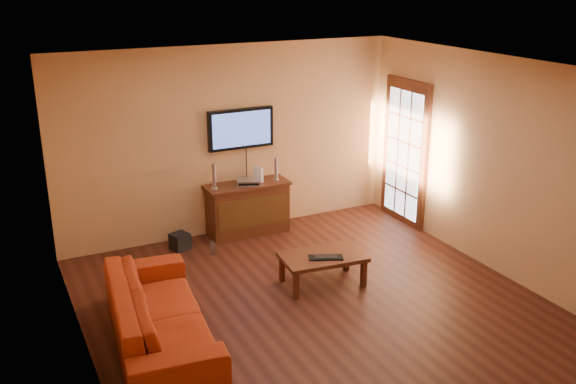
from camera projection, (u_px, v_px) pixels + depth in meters
ground_plane at (313, 303)px, 7.41m from camera, size 5.00×5.00×0.00m
room_walls at (289, 149)px, 7.38m from camera, size 5.00×5.00×5.00m
french_door at (405, 154)px, 9.53m from camera, size 0.07×1.02×2.22m
media_console at (248, 208)px, 9.26m from camera, size 1.22×0.46×0.76m
television at (241, 129)px, 9.05m from camera, size 0.97×0.08×0.57m
coffee_table at (323, 259)px, 7.76m from camera, size 1.05×0.69×0.39m
sofa at (159, 305)px, 6.47m from camera, size 0.91×2.35×0.89m
speaker_left at (214, 178)px, 8.85m from camera, size 0.10×0.10×0.36m
speaker_right at (276, 170)px, 9.25m from camera, size 0.09×0.09×0.33m
av_receiver at (249, 182)px, 9.09m from camera, size 0.40×0.35×0.08m
game_console at (259, 174)px, 9.21m from camera, size 0.09×0.16×0.21m
subwoofer at (180, 242)px, 8.80m from camera, size 0.29×0.29×0.23m
bottle at (213, 248)px, 8.65m from camera, size 0.07×0.07×0.19m
keyboard at (326, 257)px, 7.65m from camera, size 0.44×0.31×0.02m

